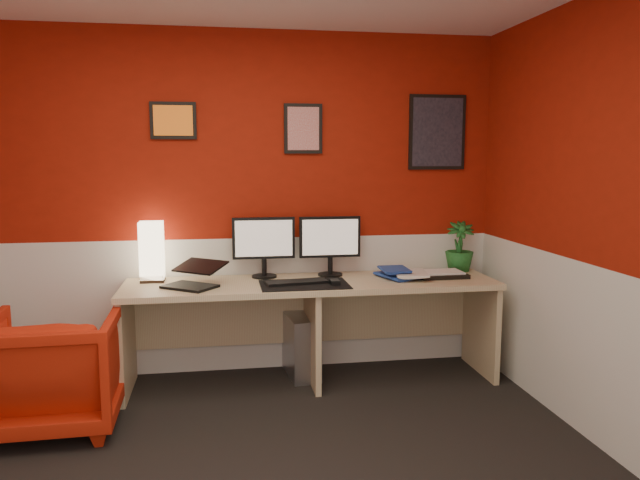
# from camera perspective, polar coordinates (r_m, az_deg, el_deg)

# --- Properties ---
(wall_back) EXTENTS (4.00, 0.01, 2.50)m
(wall_back) POSITION_cam_1_polar(r_m,az_deg,el_deg) (4.52, -8.67, 3.28)
(wall_back) COLOR maroon
(wall_back) RESTS_ON ground
(wall_front) EXTENTS (4.00, 0.01, 2.50)m
(wall_front) POSITION_cam_1_polar(r_m,az_deg,el_deg) (1.07, -6.25, -11.53)
(wall_front) COLOR maroon
(wall_front) RESTS_ON ground
(wall_right) EXTENTS (0.01, 3.50, 2.50)m
(wall_right) POSITION_cam_1_polar(r_m,az_deg,el_deg) (3.45, 27.16, 1.10)
(wall_right) COLOR maroon
(wall_right) RESTS_ON ground
(wainscot_back) EXTENTS (4.00, 0.01, 1.00)m
(wainscot_back) POSITION_cam_1_polar(r_m,az_deg,el_deg) (4.64, -8.47, -6.01)
(wainscot_back) COLOR silver
(wainscot_back) RESTS_ON ground
(wainscot_right) EXTENTS (0.01, 3.50, 1.00)m
(wainscot_right) POSITION_cam_1_polar(r_m,az_deg,el_deg) (3.61, 26.34, -10.81)
(wainscot_right) COLOR silver
(wainscot_right) RESTS_ON ground
(desk) EXTENTS (2.60, 0.65, 0.73)m
(desk) POSITION_cam_1_polar(r_m,az_deg,el_deg) (4.39, -0.75, -8.55)
(desk) COLOR tan
(desk) RESTS_ON ground
(shoji_lamp) EXTENTS (0.16, 0.16, 0.40)m
(shoji_lamp) POSITION_cam_1_polar(r_m,az_deg,el_deg) (4.43, -15.39, -1.18)
(shoji_lamp) COLOR #FFE5B2
(shoji_lamp) RESTS_ON desk
(laptop) EXTENTS (0.40, 0.38, 0.22)m
(laptop) POSITION_cam_1_polar(r_m,az_deg,el_deg) (4.16, -12.07, -2.90)
(laptop) COLOR black
(laptop) RESTS_ON desk
(monitor_left) EXTENTS (0.45, 0.06, 0.58)m
(monitor_left) POSITION_cam_1_polar(r_m,az_deg,el_deg) (4.41, -5.26, 0.22)
(monitor_left) COLOR black
(monitor_left) RESTS_ON desk
(monitor_right) EXTENTS (0.45, 0.06, 0.58)m
(monitor_right) POSITION_cam_1_polar(r_m,az_deg,el_deg) (4.46, 0.96, 0.33)
(monitor_right) COLOR black
(monitor_right) RESTS_ON desk
(desk_mat) EXTENTS (0.60, 0.38, 0.01)m
(desk_mat) POSITION_cam_1_polar(r_m,az_deg,el_deg) (4.18, -1.47, -4.16)
(desk_mat) COLOR black
(desk_mat) RESTS_ON desk
(keyboard) EXTENTS (0.44, 0.20, 0.02)m
(keyboard) POSITION_cam_1_polar(r_m,az_deg,el_deg) (4.21, -2.22, -3.92)
(keyboard) COLOR black
(keyboard) RESTS_ON desk_mat
(mouse) EXTENTS (0.06, 0.10, 0.03)m
(mouse) POSITION_cam_1_polar(r_m,az_deg,el_deg) (4.18, 1.36, -3.93)
(mouse) COLOR black
(mouse) RESTS_ON desk_mat
(book_bottom) EXTENTS (0.32, 0.37, 0.03)m
(book_bottom) POSITION_cam_1_polar(r_m,az_deg,el_deg) (4.39, 6.05, -3.47)
(book_bottom) COLOR navy
(book_bottom) RESTS_ON desk
(book_middle) EXTENTS (0.27, 0.34, 0.02)m
(book_middle) POSITION_cam_1_polar(r_m,az_deg,el_deg) (4.41, 6.98, -3.10)
(book_middle) COLOR silver
(book_middle) RESTS_ON book_bottom
(book_top) EXTENTS (0.20, 0.26, 0.02)m
(book_top) POSITION_cam_1_polar(r_m,az_deg,el_deg) (4.40, 5.74, -2.82)
(book_top) COLOR navy
(book_top) RESTS_ON book_middle
(zen_tray) EXTENTS (0.35, 0.26, 0.03)m
(zen_tray) POSITION_cam_1_polar(r_m,az_deg,el_deg) (4.55, 11.19, -3.19)
(zen_tray) COLOR black
(zen_tray) RESTS_ON desk
(potted_plant) EXTENTS (0.25, 0.25, 0.38)m
(potted_plant) POSITION_cam_1_polar(r_m,az_deg,el_deg) (4.76, 12.87, -0.60)
(potted_plant) COLOR #19591E
(potted_plant) RESTS_ON desk
(pc_tower) EXTENTS (0.25, 0.47, 0.45)m
(pc_tower) POSITION_cam_1_polar(r_m,az_deg,el_deg) (4.56, -1.78, -9.75)
(pc_tower) COLOR #99999E
(pc_tower) RESTS_ON ground
(armchair) EXTENTS (0.76, 0.78, 0.70)m
(armchair) POSITION_cam_1_polar(r_m,az_deg,el_deg) (4.01, -23.57, -11.05)
(armchair) COLOR #B81F0A
(armchair) RESTS_ON ground
(art_left) EXTENTS (0.32, 0.02, 0.26)m
(art_left) POSITION_cam_1_polar(r_m,az_deg,el_deg) (4.51, -13.51, 10.77)
(art_left) COLOR orange
(art_left) RESTS_ON wall_back
(art_center) EXTENTS (0.28, 0.02, 0.36)m
(art_center) POSITION_cam_1_polar(r_m,az_deg,el_deg) (4.54, -1.58, 10.33)
(art_center) COLOR red
(art_center) RESTS_ON wall_back
(art_right) EXTENTS (0.44, 0.02, 0.56)m
(art_right) POSITION_cam_1_polar(r_m,az_deg,el_deg) (4.79, 10.85, 9.82)
(art_right) COLOR black
(art_right) RESTS_ON wall_back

